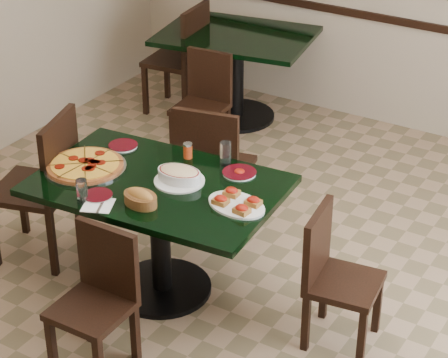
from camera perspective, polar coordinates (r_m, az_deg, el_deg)
The scene contains 20 objects.
floor at distance 5.34m, azimuth 0.01°, elevation -7.34°, with size 5.50×5.50×0.00m, color #896B4F.
main_table at distance 5.05m, azimuth -4.26°, elevation -2.01°, with size 1.46×1.00×0.75m.
back_table at distance 7.28m, azimuth 0.79°, elevation 7.81°, with size 1.35×1.08×0.75m.
chair_far at distance 5.63m, azimuth -0.82°, elevation 1.06°, with size 0.52×0.52×0.93m.
chair_near at distance 4.63m, azimuth -8.17°, elevation -7.39°, with size 0.38×0.38×0.80m.
chair_right at distance 4.77m, azimuth 7.10°, elevation -6.01°, with size 0.42×0.42×0.80m.
chair_left at distance 5.49m, azimuth -11.60°, elevation -0.03°, with size 0.57×0.57×0.98m.
back_chair_near at distance 6.76m, azimuth -1.30°, elevation 5.30°, with size 0.40×0.40×0.80m.
back_chair_left at distance 7.40m, azimuth -2.63°, elevation 8.21°, with size 0.49×0.49×0.95m.
pepperoni_pizza at distance 5.15m, azimuth -9.05°, elevation 0.89°, with size 0.48×0.48×0.04m.
lasagna_casserole at distance 4.93m, azimuth -2.94°, elevation 0.27°, with size 0.29×0.29×0.09m.
bread_basket at distance 4.74m, azimuth -5.48°, elevation -1.24°, with size 0.23×0.17×0.09m.
bruschetta_platter at distance 4.71m, azimuth 0.83°, elevation -1.54°, with size 0.39×0.31×0.05m.
side_plate_near at distance 4.85m, azimuth -8.24°, elevation -1.07°, with size 0.16×0.16×0.02m.
side_plate_far_r at distance 5.03m, azimuth 1.02°, elevation 0.43°, with size 0.20×0.20×0.03m.
side_plate_far_l at distance 5.37m, azimuth -6.61°, elevation 2.18°, with size 0.18×0.18×0.02m.
napkin_setting at distance 4.77m, azimuth -8.21°, elevation -1.70°, with size 0.21×0.21×0.01m.
water_glass_a at distance 5.10m, azimuth 0.09°, elevation 1.68°, with size 0.07×0.07×0.14m, color silver.
water_glass_b at distance 4.79m, azimuth -9.26°, elevation -0.76°, with size 0.06×0.06×0.13m, color silver.
pepper_shaker at distance 5.19m, azimuth -2.38°, elevation 1.88°, with size 0.06×0.06×0.10m.
Camera 1 is at (2.24, -3.66, 3.17)m, focal length 70.00 mm.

